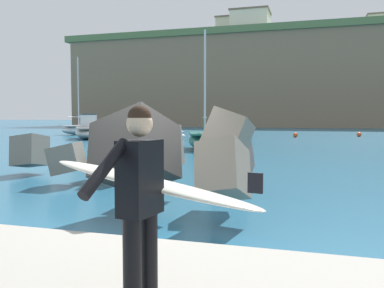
# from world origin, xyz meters

# --- Properties ---
(ground_plane) EXTENTS (400.00, 400.00, 0.00)m
(ground_plane) POSITION_xyz_m (0.00, 0.00, 0.00)
(ground_plane) COLOR #235B7A
(breakwater_jetty) EXTENTS (30.85, 7.90, 2.20)m
(breakwater_jetty) POSITION_xyz_m (0.93, 1.46, 0.98)
(breakwater_jetty) COLOR gray
(breakwater_jetty) RESTS_ON ground
(surfer_with_board) EXTENTS (2.12, 1.31, 1.78)m
(surfer_with_board) POSITION_xyz_m (1.83, -3.91, 1.28)
(surfer_with_board) COLOR black
(surfer_with_board) RESTS_ON walkway_path
(boat_near_centre) EXTENTS (3.32, 5.27, 8.17)m
(boat_near_centre) POSITION_xyz_m (-20.70, 31.56, 0.57)
(boat_near_centre) COLOR white
(boat_near_centre) RESTS_ON ground
(boat_near_right) EXTENTS (3.13, 4.70, 6.88)m
(boat_near_right) POSITION_xyz_m (-3.04, 16.31, 0.55)
(boat_near_right) COLOR #1E6656
(boat_near_right) RESTS_ON ground
(boat_mid_left) EXTENTS (4.91, 5.88, 2.16)m
(boat_mid_left) POSITION_xyz_m (-15.58, 24.37, 0.70)
(boat_mid_left) COLOR beige
(boat_mid_left) RESTS_ON ground
(boat_mid_centre) EXTENTS (4.29, 2.89, 1.88)m
(boat_mid_centre) POSITION_xyz_m (-8.70, 23.58, 0.58)
(boat_mid_centre) COLOR white
(boat_mid_centre) RESTS_ON ground
(mooring_buoy_inner) EXTENTS (0.44, 0.44, 0.44)m
(mooring_buoy_inner) POSITION_xyz_m (1.46, 32.18, 0.22)
(mooring_buoy_inner) COLOR #E54C1E
(mooring_buoy_inner) RESTS_ON ground
(mooring_buoy_middle) EXTENTS (0.44, 0.44, 0.44)m
(mooring_buoy_middle) POSITION_xyz_m (7.23, 34.91, 0.22)
(mooring_buoy_middle) COLOR #E54C1E
(mooring_buoy_middle) RESTS_ON ground
(headland_bluff) EXTENTS (109.22, 35.17, 17.74)m
(headland_bluff) POSITION_xyz_m (10.20, 81.89, 8.89)
(headland_bluff) COLOR #847056
(headland_bluff) RESTS_ON ground
(station_building_west) EXTENTS (7.62, 6.78, 5.04)m
(station_building_west) POSITION_xyz_m (-9.45, 75.69, 20.27)
(station_building_west) COLOR silver
(station_building_west) RESTS_ON headland_bluff
(station_building_central) EXTENTS (7.19, 4.62, 6.10)m
(station_building_central) POSITION_xyz_m (17.00, 90.67, 20.80)
(station_building_central) COLOR beige
(station_building_central) RESTS_ON headland_bluff
(station_building_east) EXTENTS (8.09, 7.38, 5.47)m
(station_building_east) POSITION_xyz_m (-13.61, 82.68, 20.49)
(station_building_east) COLOR beige
(station_building_east) RESTS_ON headland_bluff
(station_building_annex) EXTENTS (7.85, 6.27, 4.12)m
(station_building_annex) POSITION_xyz_m (-10.44, 88.12, 19.81)
(station_building_annex) COLOR #B2ADA3
(station_building_annex) RESTS_ON headland_bluff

